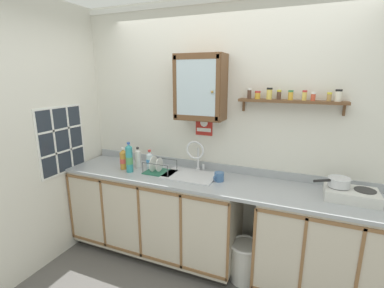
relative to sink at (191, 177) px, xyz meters
name	(u,v)px	position (x,y,z in m)	size (l,w,h in m)	color
back_wall	(226,134)	(0.27, 0.28, 0.41)	(3.83, 0.07, 2.66)	silver
side_wall_left	(28,141)	(-1.37, -0.70, 0.40)	(0.05, 3.51, 2.66)	silver
lower_cabinet_run	(155,213)	(-0.42, -0.04, -0.47)	(1.85, 0.60, 0.91)	black
lower_cabinet_run_right	(327,250)	(1.29, -0.04, -0.47)	(1.17, 0.60, 0.91)	black
countertop	(215,182)	(0.27, -0.04, 0.00)	(3.19, 0.63, 0.03)	#9EA3A8
backsplash	(224,168)	(0.27, 0.25, 0.06)	(3.19, 0.02, 0.08)	#9EA3A8
sink	(191,177)	(0.00, 0.00, 0.00)	(0.52, 0.41, 0.49)	silver
hot_plate_stove	(351,194)	(1.42, -0.01, 0.06)	(0.40, 0.26, 0.09)	silver
saucepan	(339,182)	(1.32, 0.01, 0.15)	(0.29, 0.22, 0.08)	silver
bottle_juice_amber_0	(124,159)	(-0.75, -0.09, 0.12)	(0.08, 0.08, 0.24)	gold
bottle_opaque_white_1	(138,159)	(-0.63, 0.01, 0.12)	(0.07, 0.07, 0.23)	white
bottle_detergent_teal_2	(129,159)	(-0.64, -0.15, 0.16)	(0.07, 0.07, 0.32)	teal
bottle_water_clear_3	(150,161)	(-0.48, 0.01, 0.11)	(0.08, 0.08, 0.22)	silver
dish_rack	(159,169)	(-0.34, -0.05, 0.05)	(0.31, 0.22, 0.17)	#26664C
mug	(219,177)	(0.31, -0.03, 0.06)	(0.09, 0.12, 0.09)	#3F6699
wall_cabinet	(200,88)	(0.05, 0.13, 0.89)	(0.48, 0.28, 0.63)	brown
spice_shelf	(291,99)	(0.88, 0.19, 0.79)	(0.92, 0.14, 0.23)	brown
warning_sign	(204,125)	(0.04, 0.25, 0.49)	(0.18, 0.01, 0.21)	#B2261E
window	(62,140)	(-1.34, -0.34, 0.34)	(0.03, 0.59, 0.72)	#262D38
trash_bin	(245,261)	(0.61, -0.11, -0.72)	(0.31, 0.31, 0.39)	silver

